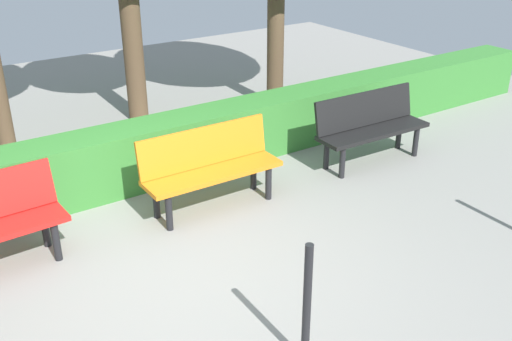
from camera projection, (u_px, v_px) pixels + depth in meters
ground_plane at (165, 278)px, 5.28m from camera, size 16.31×16.31×0.00m
bench_black at (370, 124)px, 7.38m from camera, size 1.52×0.51×0.86m
bench_orange at (210, 165)px, 6.30m from camera, size 1.51×0.46×0.86m
hedge_row at (172, 147)px, 7.05m from camera, size 12.31×0.55×0.71m
railing_post_mid at (307, 306)px, 4.13m from camera, size 0.06×0.06×1.00m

